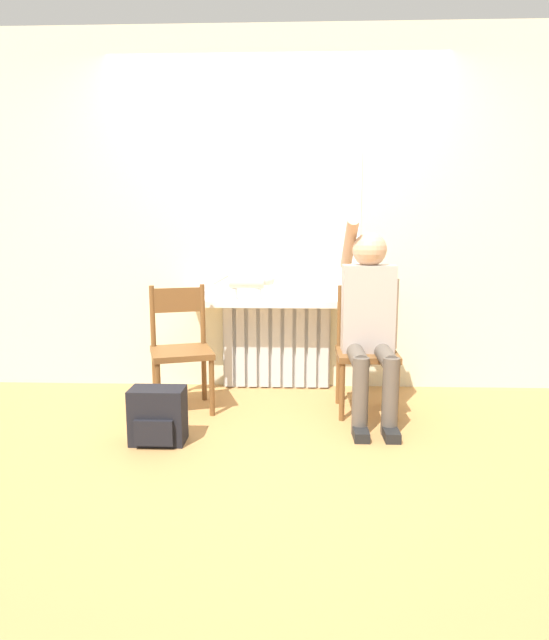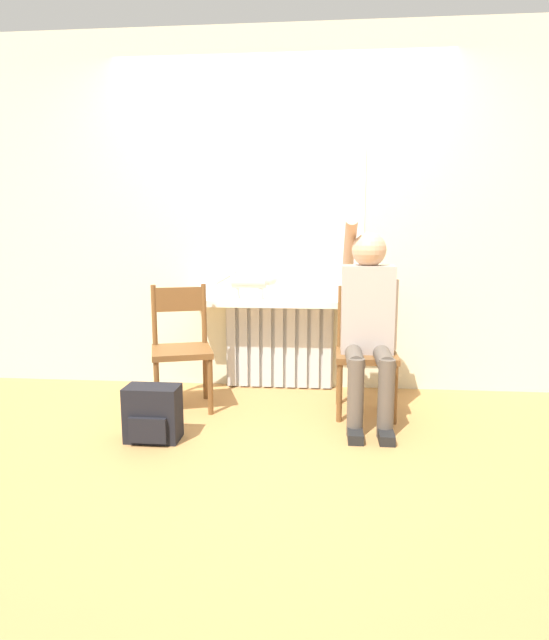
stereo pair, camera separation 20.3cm
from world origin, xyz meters
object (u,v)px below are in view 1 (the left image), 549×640
at_px(person, 370,316).
at_px(backpack, 158,416).
at_px(chair_right, 366,348).
at_px(cat, 251,281).
at_px(chair_left, 181,347).

xyz_separation_m(person, backpack, (-1.28, -0.52, -0.51)).
height_order(chair_right, cat, cat).
bearing_deg(chair_left, cat, 22.83).
height_order(person, cat, person).
xyz_separation_m(cat, backpack, (-0.47, -1.02, -0.69)).
distance_m(chair_right, cat, 0.99).
height_order(chair_left, cat, cat).
bearing_deg(cat, person, -31.83).
relative_size(chair_left, cat, 1.80).
bearing_deg(chair_right, chair_left, -179.04).
bearing_deg(person, chair_right, 89.90).
bearing_deg(cat, chair_right, -25.93).
height_order(chair_left, backpack, chair_left).
bearing_deg(cat, backpack, -114.73).
bearing_deg(person, backpack, -158.10).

